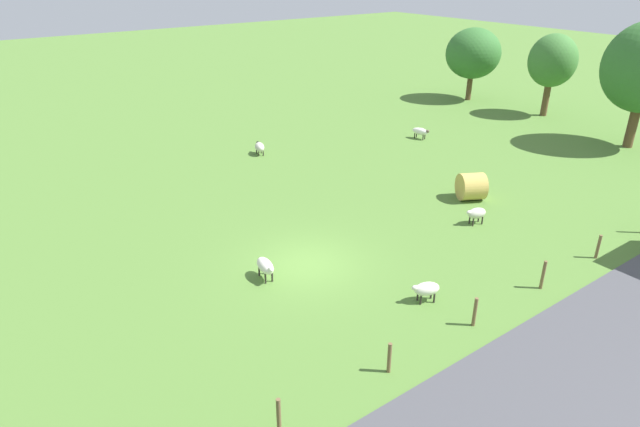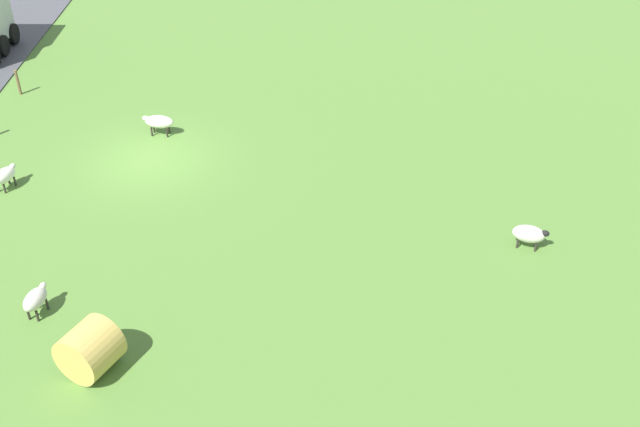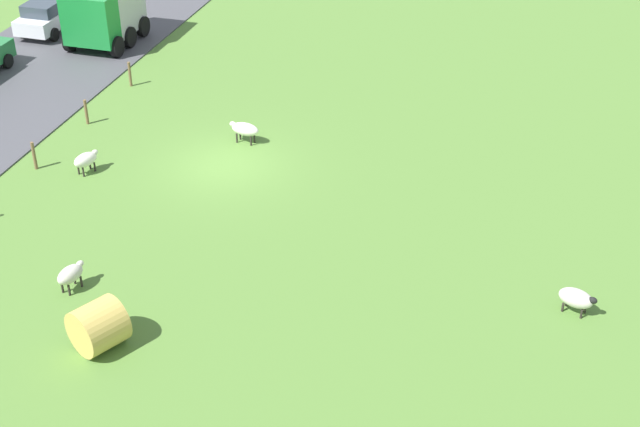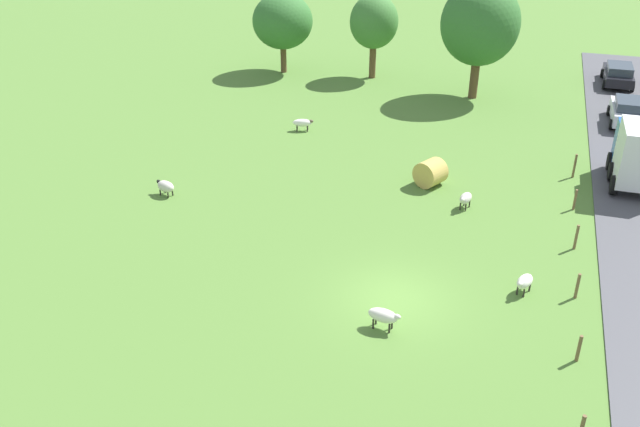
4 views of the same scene
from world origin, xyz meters
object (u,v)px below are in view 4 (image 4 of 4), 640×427
(sheep_3, at_px, (466,198))
(sheep_0, at_px, (303,123))
(hay_bale_0, at_px, (430,173))
(car_2, at_px, (618,74))
(tree_1, at_px, (374,22))
(car_3, at_px, (629,111))
(sheep_1, at_px, (525,282))
(tree_2, at_px, (283,21))
(tree_0, at_px, (480,24))
(sheep_2, at_px, (383,316))
(sheep_4, at_px, (166,186))

(sheep_3, bearing_deg, sheep_0, 145.64)
(hay_bale_0, height_order, car_2, car_2)
(tree_1, relative_size, car_2, 1.33)
(sheep_3, relative_size, car_3, 0.26)
(sheep_1, height_order, sheep_3, sheep_3)
(sheep_0, bearing_deg, hay_bale_0, -31.20)
(tree_1, xyz_separation_m, tree_2, (-6.86, -0.66, -0.26))
(sheep_3, height_order, tree_0, tree_0)
(sheep_2, height_order, car_3, car_3)
(sheep_2, height_order, car_2, car_2)
(tree_1, distance_m, car_2, 18.12)
(sheep_1, relative_size, sheep_4, 0.94)
(sheep_1, height_order, tree_0, tree_0)
(sheep_0, xyz_separation_m, hay_bale_0, (8.68, -5.26, 0.17))
(tree_2, distance_m, car_2, 24.86)
(tree_2, relative_size, car_2, 1.30)
(hay_bale_0, bearing_deg, sheep_1, -59.17)
(sheep_3, bearing_deg, sheep_4, -167.81)
(sheep_4, xyz_separation_m, car_3, (22.48, 17.50, 0.43))
(sheep_1, bearing_deg, sheep_2, -140.66)
(car_2, bearing_deg, sheep_2, -106.34)
(sheep_2, bearing_deg, tree_2, 116.72)
(car_2, distance_m, car_3, 8.55)
(sheep_2, bearing_deg, tree_1, 104.62)
(sheep_4, height_order, hay_bale_0, hay_bale_0)
(sheep_2, distance_m, car_2, 34.59)
(sheep_3, height_order, sheep_4, sheep_3)
(tree_0, bearing_deg, hay_bale_0, -91.73)
(sheep_3, relative_size, tree_2, 0.18)
(hay_bale_0, height_order, tree_1, tree_1)
(tree_1, height_order, tree_2, tree_1)
(hay_bale_0, distance_m, car_2, 23.23)
(tree_2, relative_size, car_3, 1.44)
(tree_1, bearing_deg, car_2, 11.46)
(tree_2, bearing_deg, sheep_2, -63.28)
(sheep_1, height_order, tree_1, tree_1)
(sheep_0, relative_size, sheep_1, 1.19)
(sheep_1, xyz_separation_m, hay_bale_0, (-5.07, 8.48, 0.16))
(sheep_2, relative_size, car_3, 0.30)
(sheep_4, distance_m, tree_0, 24.16)
(sheep_1, relative_size, car_2, 0.24)
(car_3, bearing_deg, tree_1, 164.08)
(sheep_0, relative_size, sheep_2, 1.05)
(sheep_4, xyz_separation_m, car_2, (22.39, 26.05, 0.37))
(sheep_2, height_order, tree_1, tree_1)
(sheep_1, relative_size, car_3, 0.27)
(sheep_1, xyz_separation_m, car_3, (5.18, 20.83, 0.40))
(sheep_2, bearing_deg, car_3, 68.26)
(sheep_0, distance_m, car_2, 24.48)
(car_3, bearing_deg, sheep_4, -142.11)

